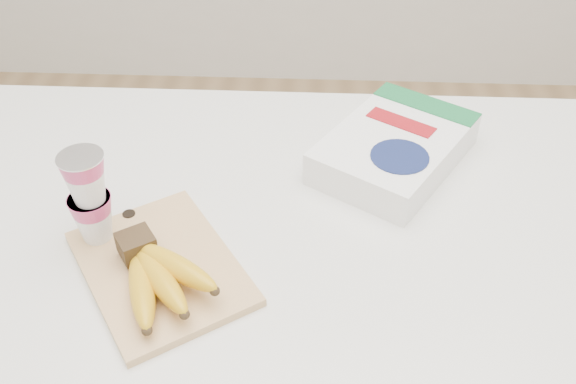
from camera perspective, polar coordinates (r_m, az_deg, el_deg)
The scene contains 4 objects.
cutting_board at distance 0.94m, azimuth -11.28°, elevation -6.62°, with size 0.20×0.27×0.01m, color #E7C97F.
bananas at distance 0.89m, azimuth -11.61°, elevation -7.18°, with size 0.17×0.18×0.06m.
yogurt_stack at distance 0.94m, azimuth -17.30°, elevation -0.28°, with size 0.07×0.07×0.15m.
cereal_box at distance 1.11m, azimuth 9.46°, elevation 3.88°, with size 0.31×0.34×0.06m.
Camera 1 is at (0.06, -0.73, 1.56)m, focal length 40.00 mm.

